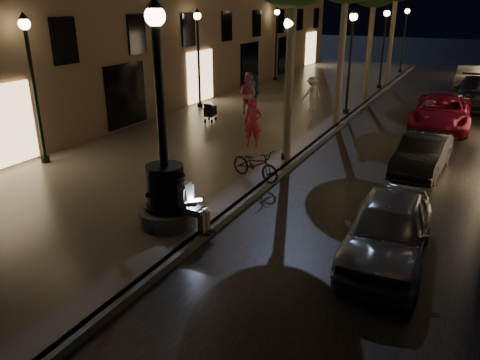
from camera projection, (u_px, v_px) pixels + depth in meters
The scene contains 25 objects.
ground at pixel (346, 122), 21.94m from camera, with size 120.00×120.00×0.00m, color black.
cobble_lane at pixel (413, 129), 20.67m from camera, with size 6.00×45.00×0.02m, color black.
promenade at pixel (268, 112), 23.60m from camera, with size 8.00×45.00×0.20m, color slate.
curb_strip at pixel (346, 120), 21.91m from camera, with size 0.25×45.00×0.20m, color #59595B.
fountain_lamppost at pixel (165, 185), 11.10m from camera, with size 1.40×1.40×5.21m.
seated_man_laptop at pixel (188, 200), 10.94m from camera, with size 1.05×0.35×1.42m.
lamp_curb_a at pixel (288, 70), 15.08m from camera, with size 0.36×0.36×4.81m.
lamp_curb_b at pixel (351, 49), 21.75m from camera, with size 0.36×0.36×4.81m.
lamp_curb_c at pixel (384, 38), 28.42m from camera, with size 0.36×0.36×4.81m.
lamp_curb_d at pixel (405, 31), 35.09m from camera, with size 0.36×0.36×4.81m.
lamp_left_a at pixel (32, 71), 14.75m from camera, with size 0.36×0.36×4.81m.
lamp_left_b at pixel (198, 46), 23.08m from camera, with size 0.36×0.36×4.81m.
lamp_left_c at pixel (276, 34), 31.42m from camera, with size 0.36×0.36×4.81m.
stroller at pixel (210, 111), 20.98m from camera, with size 0.52×0.96×0.96m.
car_front at pixel (388, 229), 10.04m from camera, with size 1.68×4.17×1.42m, color #A4A7AC.
car_second at pixel (423, 154), 15.29m from camera, with size 1.33×3.80×1.25m, color black.
car_third at pixel (441, 112), 20.67m from camera, with size 2.39×5.19×1.44m, color maroon.
car_rear at pixel (476, 92), 25.03m from camera, with size 2.09×5.15×1.49m, color #2F2E33.
car_fifth at pixel (469, 77), 30.32m from camera, with size 1.48×4.25×1.40m, color #A2A19C.
pedestrian_red at pixel (253, 123), 17.26m from camera, with size 0.66×0.43×1.80m, color #CF2945.
pedestrian_pink at pixel (248, 94), 22.40m from camera, with size 0.92×0.71×1.88m, color #D57189.
pedestrian_white at pixel (312, 94), 23.15m from camera, with size 1.07×0.62×1.66m, color silver.
pedestrian_blue at pixel (255, 91), 23.48m from camera, with size 1.02×0.42×1.74m, color #274E91.
pedestrian_dark at pixel (249, 86), 25.48m from camera, with size 0.76×0.50×1.56m, color #36363C.
bicycle at pixel (255, 164), 14.19m from camera, with size 0.62×1.78×0.93m, color black.
Camera 1 is at (5.25, -6.41, 5.27)m, focal length 35.00 mm.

